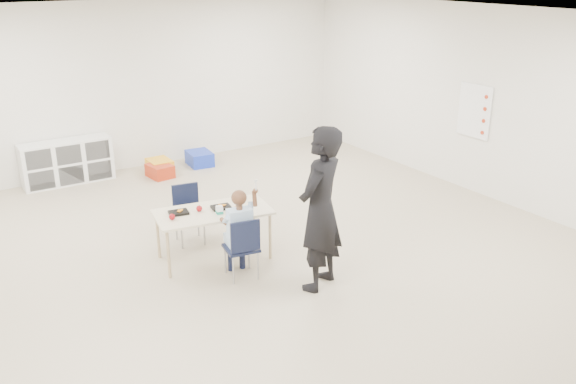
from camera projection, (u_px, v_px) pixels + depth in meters
room at (268, 153)px, 6.61m from camera, size 9.00×9.02×2.80m
table at (214, 234)px, 7.23m from camera, size 1.43×0.88×0.61m
chair_near at (241, 247)px, 6.79m from camera, size 0.41×0.39×0.74m
chair_far at (189, 215)px, 7.64m from camera, size 0.41×0.39×0.74m
child at (241, 229)px, 6.72m from camera, size 0.56×0.56×1.16m
lunch_tray_near at (221, 207)px, 7.19m from camera, size 0.24×0.19×0.03m
lunch_tray_far at (179, 213)px, 7.04m from camera, size 0.24×0.19×0.03m
milk_carton at (219, 210)px, 7.01m from camera, size 0.08×0.08×0.10m
bread_roll at (239, 207)px, 7.14m from camera, size 0.09×0.09×0.07m
apple_near at (199, 209)px, 7.10m from camera, size 0.07×0.07×0.07m
apple_far at (172, 217)px, 6.87m from camera, size 0.07×0.07×0.07m
cubby_shelf at (67, 162)px, 9.74m from camera, size 1.40×0.40×0.70m
rules_poster at (474, 111)px, 9.15m from camera, size 0.02×0.60×0.80m
adult at (320, 209)px, 6.41m from camera, size 0.78×0.69×1.81m
bin_red at (160, 171)px, 10.09m from camera, size 0.39×0.47×0.21m
bin_yellow at (160, 166)px, 10.31m from camera, size 0.36×0.46×0.22m
bin_blue at (200, 158)px, 10.69m from camera, size 0.43×0.53×0.24m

